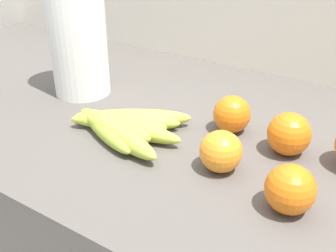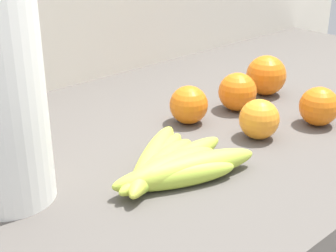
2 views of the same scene
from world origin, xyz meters
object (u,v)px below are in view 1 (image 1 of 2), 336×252
Objects in this scene: orange_back_right at (221,151)px; banana_bunch at (121,126)px; paper_towel_roll at (76,23)px; orange_right at (288,135)px; orange_back_left at (290,189)px; orange_front at (232,114)px.

banana_bunch is at bearing 179.45° from orange_back_right.
orange_back_right is at bearing -15.19° from paper_towel_roll.
orange_back_right is at bearing -124.71° from orange_right.
orange_back_left is at bearing -15.58° from paper_towel_roll.
banana_bunch is 0.20m from orange_back_right.
paper_towel_roll is (-0.50, 0.14, 0.12)m from orange_back_left.
banana_bunch is 0.32m from orange_back_left.
banana_bunch is 3.36× the size of orange_back_right.
banana_bunch is at bearing -28.66° from paper_towel_roll.
orange_back_left is (0.31, -0.04, 0.02)m from banana_bunch.
orange_right is at bearing -0.47° from paper_towel_roll.
paper_towel_roll reaches higher than orange_back_left.
orange_right is 1.05× the size of orange_back_left.
orange_right is at bearing -10.96° from orange_front.
orange_front and orange_back_left have the same top height.
orange_front is 0.13m from orange_back_right.
orange_front is 0.22m from orange_back_left.
orange_back_left is 0.21× the size of paper_towel_roll.
banana_bunch is 3.25× the size of orange_back_left.
orange_back_left is at bearing -70.17° from orange_right.
paper_towel_roll is at bearing 179.53° from orange_right.
orange_right is at bearing 109.83° from orange_back_left.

